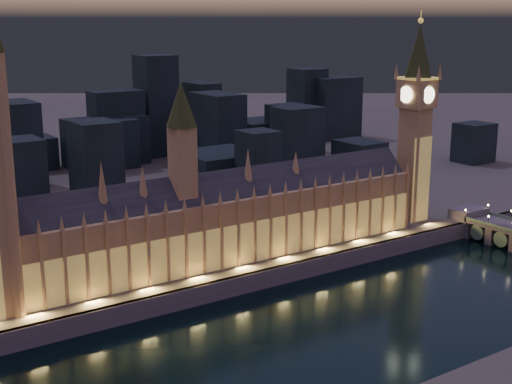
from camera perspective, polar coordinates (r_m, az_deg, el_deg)
ground_plane at (r=272.72m, az=5.75°, el=-10.22°), size 2000.00×2000.00×0.00m
embankment_wall at (r=301.22m, az=0.72°, el=-6.95°), size 2000.00×2.50×8.00m
palace_of_westminster at (r=306.85m, az=-2.61°, el=-2.17°), size 202.00×21.28×78.00m
elizabeth_tower at (r=371.53m, az=12.71°, el=6.72°), size 18.00×18.00×106.26m
city_backdrop at (r=486.40m, az=-9.57°, el=4.19°), size 456.77×215.63×88.89m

